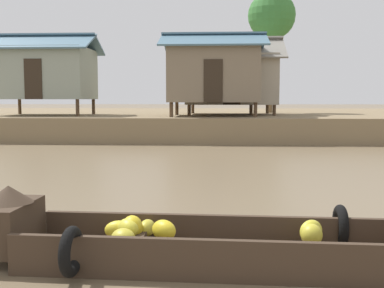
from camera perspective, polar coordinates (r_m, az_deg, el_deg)
name	(u,v)px	position (r m, az deg, el deg)	size (l,w,h in m)	color
ground_plane	(248,189)	(9.89, 6.70, -5.35)	(300.00, 300.00, 0.00)	#726047
riverbank_strip	(228,120)	(28.91, 4.41, 2.84)	(160.00, 20.00, 1.07)	#7F6B4C
banana_boat	(214,240)	(5.38, 2.72, -11.51)	(5.41, 1.66, 0.86)	#3D2D21
stilt_house_left	(46,73)	(23.95, -17.19, 8.22)	(4.94, 3.63, 3.87)	#4C3826
stilt_house_mid_left	(214,73)	(21.64, 2.62, 8.54)	(4.69, 3.63, 3.74)	#4C3826
stilt_house_mid_right	(231,79)	(23.95, 4.70, 7.82)	(5.08, 4.08, 3.84)	#4C3826
palm_tree_near	(272,16)	(27.22, 9.57, 14.91)	(2.61, 2.61, 6.63)	brown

